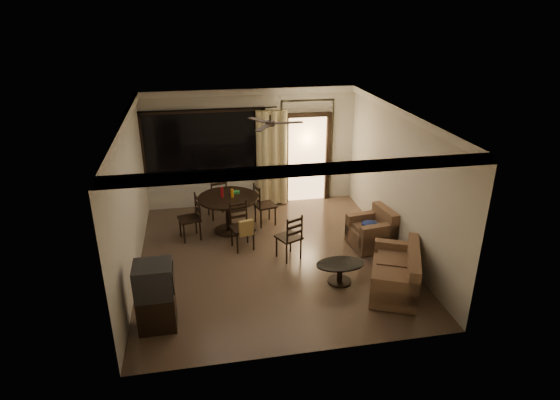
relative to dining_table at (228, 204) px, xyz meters
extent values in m
plane|color=#7F6651|center=(0.70, -1.31, -0.63)|extent=(5.50, 5.50, 0.00)
plane|color=beige|center=(0.70, 1.44, 0.77)|extent=(5.00, 0.00, 5.00)
plane|color=beige|center=(0.70, -4.06, 0.77)|extent=(5.00, 0.00, 5.00)
plane|color=beige|center=(-1.80, -1.31, 0.77)|extent=(0.00, 5.50, 5.50)
plane|color=beige|center=(3.20, -1.31, 0.77)|extent=(0.00, 5.50, 5.50)
plane|color=white|center=(0.70, -1.31, 2.17)|extent=(5.50, 5.50, 0.00)
cube|color=black|center=(-0.40, 1.41, 0.95)|extent=(2.70, 0.04, 1.45)
cylinder|color=black|center=(-0.30, 1.32, 1.75)|extent=(3.20, 0.03, 0.03)
cube|color=#FFC684|center=(2.05, 1.40, 0.42)|extent=(0.91, 0.03, 2.08)
cube|color=white|center=(3.19, -0.26, 0.67)|extent=(0.02, 0.18, 0.12)
cylinder|color=black|center=(0.70, -1.31, 2.11)|extent=(0.03, 0.03, 0.12)
cylinder|color=black|center=(0.70, -1.31, 2.02)|extent=(0.16, 0.16, 0.08)
cylinder|color=black|center=(0.00, 0.00, 0.15)|extent=(1.27, 1.27, 0.04)
cylinder|color=black|center=(0.00, 0.00, -0.23)|extent=(0.13, 0.13, 0.74)
cylinder|color=black|center=(0.00, 0.00, -0.61)|extent=(0.64, 0.64, 0.03)
cylinder|color=maroon|center=(-0.12, 0.02, 0.28)|extent=(0.06, 0.06, 0.22)
cylinder|color=orange|center=(0.09, -0.03, 0.26)|extent=(0.06, 0.06, 0.18)
cube|color=#227332|center=(0.19, 0.18, 0.19)|extent=(0.14, 0.10, 0.05)
cube|color=black|center=(-0.83, -0.20, -0.18)|extent=(0.51, 0.51, 0.04)
cube|color=black|center=(0.82, 0.20, -0.18)|extent=(0.51, 0.51, 0.04)
cube|color=black|center=(0.20, -0.83, -0.18)|extent=(0.51, 0.51, 0.04)
cube|color=tan|center=(0.26, -1.05, -0.08)|extent=(0.29, 0.14, 0.32)
cube|color=black|center=(-0.19, 0.78, -0.18)|extent=(0.51, 0.51, 0.04)
cube|color=black|center=(-1.35, -3.05, -0.34)|extent=(0.56, 0.51, 0.57)
cube|color=black|center=(-1.35, -3.05, 0.20)|extent=(0.56, 0.51, 0.51)
cube|color=black|center=(-1.06, -3.05, 0.20)|extent=(0.02, 0.41, 0.35)
cube|color=#3F211D|center=(2.59, -2.78, -0.43)|extent=(1.27, 1.60, 0.35)
cube|color=#3F211D|center=(2.85, -2.89, -0.14)|extent=(0.74, 1.37, 0.58)
cube|color=#3F211D|center=(2.33, -3.35, -0.25)|extent=(0.75, 0.45, 0.44)
cube|color=#3F211D|center=(2.85, -2.20, -0.25)|extent=(0.75, 0.45, 0.44)
cube|color=#3F211D|center=(2.55, -2.76, -0.23)|extent=(0.99, 1.35, 0.11)
cube|color=#3F211D|center=(2.75, -1.23, -0.42)|extent=(0.88, 0.88, 0.37)
cube|color=#3F211D|center=(3.05, -1.19, -0.12)|extent=(0.29, 0.79, 0.59)
cube|color=#3F211D|center=(2.80, -1.53, -0.24)|extent=(0.79, 0.27, 0.46)
cube|color=#3F211D|center=(2.71, -0.92, -0.24)|extent=(0.79, 0.27, 0.46)
cube|color=#3F211D|center=(2.71, -1.23, -0.21)|extent=(0.62, 0.66, 0.11)
ellipsoid|color=navy|center=(2.71, -1.23, -0.11)|extent=(0.33, 0.27, 0.10)
ellipsoid|color=black|center=(1.75, -2.38, -0.26)|extent=(0.86, 0.52, 0.03)
cylinder|color=black|center=(1.75, -2.38, -0.44)|extent=(0.10, 0.10, 0.34)
cylinder|color=black|center=(1.75, -2.38, -0.61)|extent=(0.42, 0.42, 0.03)
cube|color=black|center=(1.03, -1.37, -0.18)|extent=(0.55, 0.55, 0.04)
camera|label=1|loc=(-0.60, -9.15, 3.95)|focal=30.00mm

